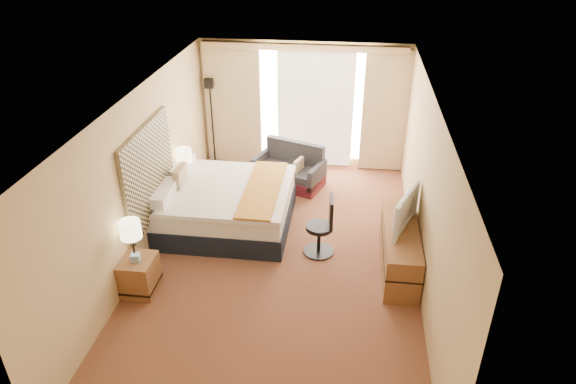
# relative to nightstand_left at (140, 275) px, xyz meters

# --- Properties ---
(floor) EXTENTS (4.20, 7.00, 0.02)m
(floor) POSITION_rel_nightstand_left_xyz_m (1.87, 1.05, -0.28)
(floor) COLOR #551B18
(floor) RESTS_ON ground
(ceiling) EXTENTS (4.20, 7.00, 0.02)m
(ceiling) POSITION_rel_nightstand_left_xyz_m (1.87, 1.05, 2.33)
(ceiling) COLOR white
(ceiling) RESTS_ON wall_back
(wall_back) EXTENTS (4.20, 0.02, 2.60)m
(wall_back) POSITION_rel_nightstand_left_xyz_m (1.87, 4.55, 1.02)
(wall_back) COLOR #CFBA7E
(wall_back) RESTS_ON ground
(wall_front) EXTENTS (4.20, 0.02, 2.60)m
(wall_front) POSITION_rel_nightstand_left_xyz_m (1.87, -2.45, 1.02)
(wall_front) COLOR #CFBA7E
(wall_front) RESTS_ON ground
(wall_left) EXTENTS (0.02, 7.00, 2.60)m
(wall_left) POSITION_rel_nightstand_left_xyz_m (-0.23, 1.05, 1.02)
(wall_left) COLOR #CFBA7E
(wall_left) RESTS_ON ground
(wall_right) EXTENTS (0.02, 7.00, 2.60)m
(wall_right) POSITION_rel_nightstand_left_xyz_m (3.97, 1.05, 1.02)
(wall_right) COLOR #CFBA7E
(wall_right) RESTS_ON ground
(headboard) EXTENTS (0.06, 1.85, 1.50)m
(headboard) POSITION_rel_nightstand_left_xyz_m (-0.19, 1.25, 1.01)
(headboard) COLOR black
(headboard) RESTS_ON wall_left
(nightstand_left) EXTENTS (0.45, 0.52, 0.55)m
(nightstand_left) POSITION_rel_nightstand_left_xyz_m (0.00, 0.00, 0.00)
(nightstand_left) COLOR brown
(nightstand_left) RESTS_ON floor
(nightstand_right) EXTENTS (0.45, 0.52, 0.55)m
(nightstand_right) POSITION_rel_nightstand_left_xyz_m (0.00, 2.50, 0.00)
(nightstand_right) COLOR brown
(nightstand_right) RESTS_ON floor
(media_dresser) EXTENTS (0.50, 1.80, 0.70)m
(media_dresser) POSITION_rel_nightstand_left_xyz_m (3.70, 1.05, 0.07)
(media_dresser) COLOR brown
(media_dresser) RESTS_ON floor
(window) EXTENTS (2.30, 0.02, 2.30)m
(window) POSITION_rel_nightstand_left_xyz_m (2.12, 4.52, 1.04)
(window) COLOR white
(window) RESTS_ON wall_back
(curtains) EXTENTS (4.12, 0.19, 2.56)m
(curtains) POSITION_rel_nightstand_left_xyz_m (1.87, 4.44, 1.13)
(curtains) COLOR beige
(curtains) RESTS_ON floor
(bed) EXTENTS (2.18, 1.99, 1.06)m
(bed) POSITION_rel_nightstand_left_xyz_m (0.81, 1.90, 0.11)
(bed) COLOR black
(bed) RESTS_ON floor
(loveseat) EXTENTS (1.49, 1.12, 0.83)m
(loveseat) POSITION_rel_nightstand_left_xyz_m (1.72, 3.54, -0.00)
(loveseat) COLOR #591922
(loveseat) RESTS_ON floor
(floor_lamp) EXTENTS (0.23, 0.23, 1.85)m
(floor_lamp) POSITION_rel_nightstand_left_xyz_m (-0.03, 4.35, 1.03)
(floor_lamp) COLOR black
(floor_lamp) RESTS_ON floor
(desk_chair) EXTENTS (0.48, 0.48, 1.00)m
(desk_chair) POSITION_rel_nightstand_left_xyz_m (2.52, 1.27, 0.17)
(desk_chair) COLOR black
(desk_chair) RESTS_ON floor
(lamp_left) EXTENTS (0.29, 0.29, 0.62)m
(lamp_left) POSITION_rel_nightstand_left_xyz_m (-0.02, 0.01, 0.75)
(lamp_left) COLOR black
(lamp_left) RESTS_ON nightstand_left
(lamp_right) EXTENTS (0.28, 0.28, 0.59)m
(lamp_right) POSITION_rel_nightstand_left_xyz_m (-0.05, 2.46, 0.73)
(lamp_right) COLOR black
(lamp_right) RESTS_ON nightstand_right
(tissue_box) EXTENTS (0.14, 0.14, 0.11)m
(tissue_box) POSITION_rel_nightstand_left_xyz_m (-0.00, -0.02, 0.33)
(tissue_box) COLOR #91B5E1
(tissue_box) RESTS_ON nightstand_left
(telephone) EXTENTS (0.23, 0.20, 0.08)m
(telephone) POSITION_rel_nightstand_left_xyz_m (0.06, 2.63, 0.31)
(telephone) COLOR black
(telephone) RESTS_ON nightstand_right
(television) EXTENTS (0.49, 0.96, 0.56)m
(television) POSITION_rel_nightstand_left_xyz_m (3.65, 1.13, 0.71)
(television) COLOR black
(television) RESTS_ON media_dresser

